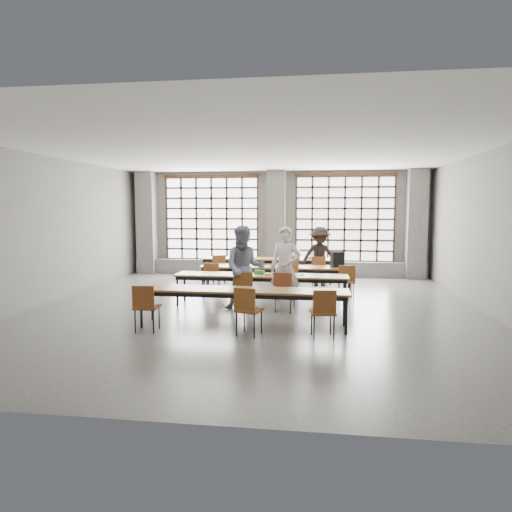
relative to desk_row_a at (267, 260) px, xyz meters
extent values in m
plane|color=#50504D|center=(0.15, -3.90, -0.66)|extent=(11.00, 11.00, 0.00)
plane|color=silver|center=(0.15, -3.90, 2.84)|extent=(11.00, 11.00, 0.00)
plane|color=#60605D|center=(0.15, 1.60, 1.09)|extent=(10.00, 0.00, 10.00)
plane|color=#60605D|center=(0.15, -9.40, 1.09)|extent=(10.00, 0.00, 10.00)
plane|color=#60605D|center=(-4.85, -3.90, 1.09)|extent=(0.00, 11.00, 11.00)
plane|color=#60605D|center=(5.15, -3.90, 1.09)|extent=(0.00, 11.00, 11.00)
cube|color=#535351|center=(-4.35, 1.32, 1.09)|extent=(0.60, 0.55, 3.50)
cube|color=#535351|center=(0.15, 1.32, 1.09)|extent=(0.60, 0.55, 3.50)
cube|color=#535351|center=(4.65, 1.32, 1.09)|extent=(0.60, 0.55, 3.50)
cube|color=white|center=(-2.10, 1.58, 1.24)|extent=(3.20, 0.02, 2.80)
cube|color=black|center=(-2.10, 1.50, 1.24)|extent=(3.20, 0.05, 2.80)
cube|color=black|center=(-2.10, 1.50, -0.21)|extent=(3.32, 0.07, 0.10)
cube|color=black|center=(-2.10, 1.50, 2.69)|extent=(3.32, 0.07, 0.10)
cube|color=white|center=(2.40, 1.58, 1.24)|extent=(3.20, 0.02, 2.80)
cube|color=black|center=(2.40, 1.50, 1.24)|extent=(3.20, 0.05, 2.80)
cube|color=black|center=(2.40, 1.50, -0.21)|extent=(3.32, 0.07, 0.10)
cube|color=black|center=(2.40, 1.50, 2.69)|extent=(3.32, 0.07, 0.10)
cube|color=#535351|center=(0.15, 1.40, -0.41)|extent=(9.80, 0.35, 0.50)
cube|color=brown|center=(0.00, 0.00, 0.05)|extent=(4.00, 0.70, 0.04)
cube|color=black|center=(0.00, 0.00, -0.01)|extent=(3.90, 0.64, 0.08)
cylinder|color=black|center=(-1.92, -0.29, -0.32)|extent=(0.05, 0.05, 0.69)
cylinder|color=black|center=(-1.92, 0.29, -0.32)|extent=(0.05, 0.05, 0.69)
cylinder|color=black|center=(1.92, -0.29, -0.32)|extent=(0.05, 0.05, 0.69)
cylinder|color=black|center=(1.92, 0.29, -0.32)|extent=(0.05, 0.05, 0.69)
cube|color=brown|center=(0.45, -1.90, 0.05)|extent=(4.00, 0.70, 0.04)
cube|color=black|center=(0.45, -1.90, -0.01)|extent=(3.90, 0.64, 0.08)
cylinder|color=black|center=(-1.47, -2.19, -0.32)|extent=(0.05, 0.05, 0.69)
cylinder|color=black|center=(-1.47, -1.61, -0.32)|extent=(0.05, 0.05, 0.69)
cylinder|color=black|center=(2.37, -2.19, -0.32)|extent=(0.05, 0.05, 0.69)
cylinder|color=black|center=(2.37, -1.61, -0.32)|extent=(0.05, 0.05, 0.69)
cube|color=brown|center=(0.24, -3.46, 0.05)|extent=(4.00, 0.70, 0.04)
cube|color=black|center=(0.24, -3.46, -0.01)|extent=(3.90, 0.64, 0.08)
cylinder|color=black|center=(-1.68, -3.75, -0.32)|extent=(0.05, 0.05, 0.69)
cylinder|color=black|center=(-1.68, -3.17, -0.32)|extent=(0.05, 0.05, 0.69)
cylinder|color=black|center=(2.16, -3.75, -0.32)|extent=(0.05, 0.05, 0.69)
cylinder|color=black|center=(2.16, -3.17, -0.32)|extent=(0.05, 0.05, 0.69)
cube|color=brown|center=(0.15, -5.41, 0.05)|extent=(4.00, 0.70, 0.04)
cube|color=black|center=(0.15, -5.41, -0.01)|extent=(3.90, 0.64, 0.08)
cylinder|color=black|center=(-1.77, -5.70, -0.32)|extent=(0.05, 0.05, 0.69)
cylinder|color=black|center=(-1.77, -5.12, -0.32)|extent=(0.05, 0.05, 0.69)
cylinder|color=black|center=(2.07, -5.70, -0.32)|extent=(0.05, 0.05, 0.69)
cylinder|color=black|center=(2.07, -5.12, -0.32)|extent=(0.05, 0.05, 0.69)
cube|color=brown|center=(-1.40, -0.55, -0.21)|extent=(0.52, 0.52, 0.04)
cube|color=brown|center=(-1.35, -0.74, 0.02)|extent=(0.39, 0.14, 0.40)
cylinder|color=black|center=(-1.40, -0.55, -0.44)|extent=(0.02, 0.02, 0.45)
cube|color=brown|center=(0.80, -0.55, -0.21)|extent=(0.45, 0.45, 0.04)
cube|color=brown|center=(0.82, -0.75, 0.02)|extent=(0.40, 0.06, 0.40)
cylinder|color=black|center=(0.80, -0.55, -0.44)|extent=(0.02, 0.02, 0.45)
cube|color=brown|center=(1.60, -0.55, -0.21)|extent=(0.48, 0.48, 0.04)
cube|color=brown|center=(1.57, -0.75, 0.02)|extent=(0.40, 0.09, 0.40)
cylinder|color=black|center=(1.60, -0.55, -0.44)|extent=(0.02, 0.02, 0.45)
cube|color=brown|center=(-1.15, -2.45, -0.21)|extent=(0.46, 0.46, 0.04)
cube|color=brown|center=(-1.13, -2.65, 0.02)|extent=(0.40, 0.07, 0.40)
cylinder|color=black|center=(-1.15, -2.45, -0.44)|extent=(0.02, 0.02, 0.45)
cube|color=brown|center=(0.85, -2.45, -0.21)|extent=(0.47, 0.47, 0.04)
cube|color=brown|center=(0.88, -2.65, 0.02)|extent=(0.40, 0.08, 0.40)
cylinder|color=black|center=(0.85, -2.45, -0.44)|extent=(0.02, 0.02, 0.45)
cube|color=brown|center=(2.25, -2.45, -0.21)|extent=(0.44, 0.44, 0.04)
cube|color=brown|center=(2.26, -2.65, 0.02)|extent=(0.40, 0.05, 0.40)
cylinder|color=black|center=(2.25, -2.45, -0.44)|extent=(0.02, 0.02, 0.45)
cube|color=brown|center=(-0.06, -4.01, -0.21)|extent=(0.45, 0.45, 0.04)
cube|color=brown|center=(-0.04, -4.21, 0.02)|extent=(0.40, 0.06, 0.40)
cylinder|color=black|center=(-0.06, -4.01, -0.44)|extent=(0.02, 0.02, 0.45)
cube|color=brown|center=(0.84, -4.01, -0.21)|extent=(0.49, 0.49, 0.04)
cube|color=brown|center=(0.81, -4.21, 0.02)|extent=(0.40, 0.10, 0.40)
cylinder|color=black|center=(0.84, -4.01, -0.44)|extent=(0.02, 0.02, 0.45)
cube|color=brown|center=(-1.55, -5.96, -0.21)|extent=(0.44, 0.44, 0.04)
cube|color=brown|center=(-1.54, -6.16, 0.02)|extent=(0.40, 0.05, 0.40)
cylinder|color=black|center=(-1.55, -5.96, -0.44)|extent=(0.02, 0.02, 0.45)
cube|color=brown|center=(0.35, -5.96, -0.21)|extent=(0.51, 0.51, 0.04)
cube|color=brown|center=(0.30, -6.15, 0.02)|extent=(0.39, 0.13, 0.40)
cylinder|color=black|center=(0.35, -5.96, -0.44)|extent=(0.02, 0.02, 0.45)
cube|color=brown|center=(1.65, -5.96, -0.21)|extent=(0.48, 0.48, 0.04)
cube|color=brown|center=(1.68, -6.15, 0.02)|extent=(0.40, 0.09, 0.40)
cylinder|color=black|center=(1.65, -5.96, -0.44)|extent=(0.02, 0.02, 0.45)
imported|color=white|center=(0.84, -3.96, 0.27)|extent=(0.77, 0.59, 1.87)
imported|color=#182048|center=(-0.06, -3.96, 0.27)|extent=(1.00, 0.82, 1.88)
imported|color=black|center=(1.60, -0.50, 0.20)|extent=(1.22, 0.84, 1.72)
cube|color=#B5B5BA|center=(0.79, -3.41, 0.08)|extent=(0.39, 0.30, 0.02)
cube|color=black|center=(0.80, -3.42, 0.09)|extent=(0.32, 0.22, 0.00)
cube|color=#B5B5BA|center=(0.78, -3.27, 0.20)|extent=(0.37, 0.11, 0.26)
cube|color=#85B5E6|center=(0.78, -3.28, 0.17)|extent=(0.31, 0.09, 0.21)
cube|color=silver|center=(1.35, 0.05, 0.08)|extent=(0.40, 0.33, 0.02)
cube|color=black|center=(1.35, 0.04, 0.09)|extent=(0.33, 0.24, 0.00)
cube|color=silver|center=(1.38, 0.19, 0.20)|extent=(0.37, 0.14, 0.26)
cube|color=#93C1FE|center=(1.38, 0.18, 0.17)|extent=(0.31, 0.11, 0.21)
ellipsoid|color=white|center=(1.19, -3.48, 0.08)|extent=(0.11, 0.09, 0.04)
cube|color=#2E8D34|center=(0.19, -3.38, 0.11)|extent=(0.27, 0.17, 0.09)
cube|color=black|center=(0.42, -3.56, 0.07)|extent=(0.13, 0.06, 0.01)
cube|color=silver|center=(-0.15, -1.85, 0.07)|extent=(0.32, 0.25, 0.00)
cube|color=white|center=(0.15, -1.95, 0.07)|extent=(0.35, 0.31, 0.00)
cube|color=white|center=(0.55, -1.90, 0.07)|extent=(0.33, 0.26, 0.00)
cube|color=black|center=(2.05, -1.85, 0.27)|extent=(0.37, 0.31, 0.40)
ellipsoid|color=silver|center=(0.90, 0.05, 0.21)|extent=(0.27, 0.23, 0.29)
cube|color=red|center=(-1.55, -5.96, -0.16)|extent=(0.20, 0.09, 0.06)
camera|label=1|loc=(1.56, -13.84, 1.60)|focal=32.00mm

